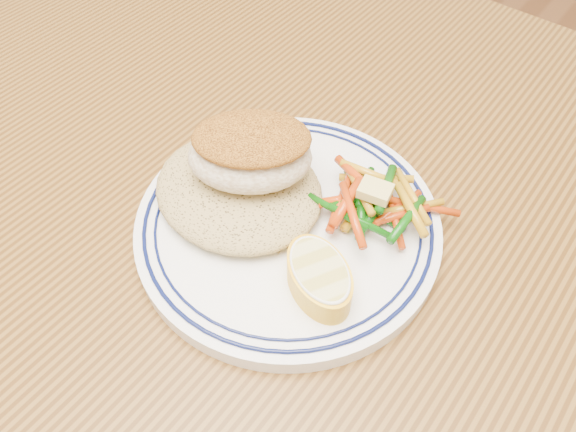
# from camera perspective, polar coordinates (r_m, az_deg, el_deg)

# --- Properties ---
(dining_table) EXTENTS (1.50, 0.90, 0.75)m
(dining_table) POSITION_cam_1_polar(r_m,az_deg,el_deg) (0.52, -0.26, -10.60)
(dining_table) COLOR #492C0E
(dining_table) RESTS_ON ground
(plate) EXTENTS (0.24, 0.24, 0.02)m
(plate) POSITION_cam_1_polar(r_m,az_deg,el_deg) (0.45, 0.00, -0.83)
(plate) COLOR white
(plate) RESTS_ON dining_table
(rice_pilaf) EXTENTS (0.14, 0.12, 0.03)m
(rice_pilaf) POSITION_cam_1_polar(r_m,az_deg,el_deg) (0.45, -5.06, 2.95)
(rice_pilaf) COLOR #98824C
(rice_pilaf) RESTS_ON plate
(fish_fillet) EXTENTS (0.12, 0.11, 0.05)m
(fish_fillet) POSITION_cam_1_polar(r_m,az_deg,el_deg) (0.43, -3.84, 6.51)
(fish_fillet) COLOR beige
(fish_fillet) RESTS_ON rice_pilaf
(vegetable_pile) EXTENTS (0.11, 0.09, 0.03)m
(vegetable_pile) POSITION_cam_1_polar(r_m,az_deg,el_deg) (0.45, 8.75, 1.47)
(vegetable_pile) COLOR #0C4C09
(vegetable_pile) RESTS_ON plate
(butter_pat) EXTENTS (0.03, 0.02, 0.01)m
(butter_pat) POSITION_cam_1_polar(r_m,az_deg,el_deg) (0.43, 8.86, 2.55)
(butter_pat) COLOR #D9C86A
(butter_pat) RESTS_ON vegetable_pile
(lemon_wedge) EXTENTS (0.08, 0.08, 0.03)m
(lemon_wedge) POSITION_cam_1_polar(r_m,az_deg,el_deg) (0.40, 3.18, -6.19)
(lemon_wedge) COLOR yellow
(lemon_wedge) RESTS_ON plate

